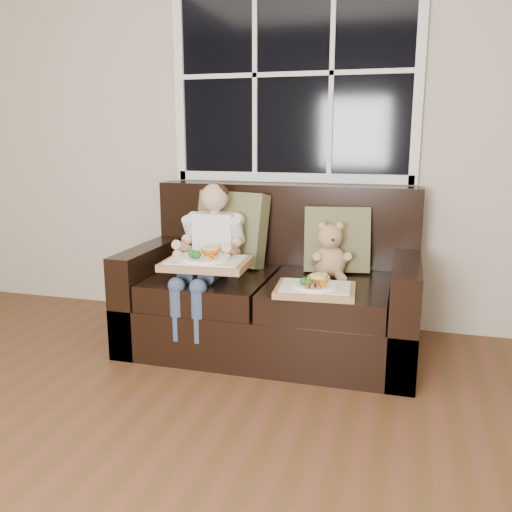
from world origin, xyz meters
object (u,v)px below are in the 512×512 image
(teddy_bear, at_px, (329,255))
(tray_left, at_px, (207,261))
(tray_right, at_px, (315,288))
(loveseat, at_px, (274,295))
(child, at_px, (210,244))

(teddy_bear, bearing_deg, tray_left, -170.42)
(teddy_bear, height_order, tray_left, teddy_bear)
(teddy_bear, relative_size, tray_right, 0.78)
(loveseat, xyz_separation_m, tray_left, (-0.31, -0.32, 0.27))
(loveseat, relative_size, tray_right, 3.86)
(child, height_order, teddy_bear, child)
(loveseat, height_order, child, child)
(tray_left, bearing_deg, teddy_bear, 23.48)
(loveseat, distance_m, tray_right, 0.50)
(tray_left, xyz_separation_m, tray_right, (0.62, -0.03, -0.10))
(child, xyz_separation_m, teddy_bear, (0.70, 0.12, -0.05))
(loveseat, distance_m, tray_left, 0.52)
(loveseat, distance_m, teddy_bear, 0.43)
(loveseat, xyz_separation_m, teddy_bear, (0.33, 0.00, 0.28))
(teddy_bear, bearing_deg, loveseat, 163.33)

